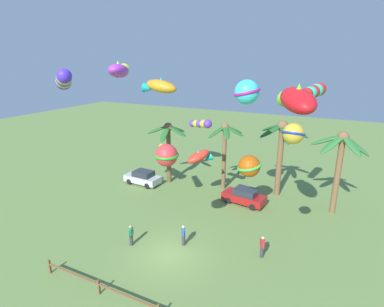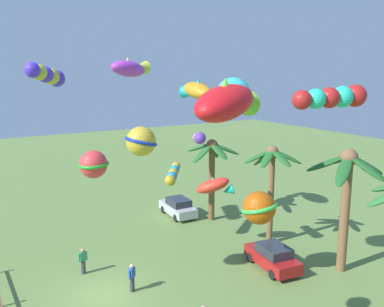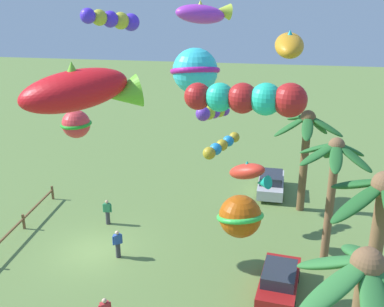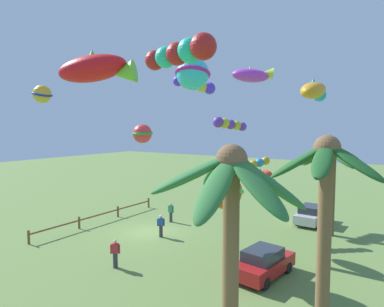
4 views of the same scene
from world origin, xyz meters
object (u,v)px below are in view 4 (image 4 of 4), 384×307
at_px(kite_fish_1, 261,178).
at_px(palm_tree_3, 332,167).
at_px(kite_fish_0, 253,75).
at_px(kite_ball_9, 224,191).
at_px(palm_tree_2, 326,173).
at_px(palm_tree_1, 232,203).
at_px(kite_fish_6, 314,91).
at_px(spectator_0, 161,226).
at_px(kite_tube_5, 196,85).
at_px(palm_tree_0, 326,184).
at_px(spectator_1, 171,212).
at_px(kite_tube_11, 252,165).
at_px(kite_tube_8, 180,53).
at_px(kite_ball_4, 193,74).
at_px(kite_ball_10, 42,94).
at_px(spectator_2, 115,253).
at_px(kite_tube_3, 229,124).
at_px(parked_car_0, 311,215).
at_px(kite_fish_7, 97,69).
at_px(parked_car_1, 264,263).

bearing_deg(kite_fish_1, palm_tree_3, 147.89).
distance_m(kite_fish_0, kite_ball_9, 13.28).
bearing_deg(kite_ball_9, palm_tree_3, 160.63).
bearing_deg(palm_tree_2, palm_tree_1, -2.78).
xyz_separation_m(palm_tree_3, kite_fish_6, (-0.00, -1.44, 5.48)).
relative_size(spectator_0, kite_tube_5, 0.48).
xyz_separation_m(palm_tree_0, spectator_1, (-7.65, -13.49, -4.75)).
distance_m(kite_fish_0, kite_tube_11, 7.91).
relative_size(palm_tree_2, kite_tube_8, 1.88).
bearing_deg(palm_tree_2, spectator_0, -84.44).
bearing_deg(palm_tree_3, kite_tube_11, -61.51).
xyz_separation_m(kite_ball_4, kite_ball_10, (4.40, -7.01, -1.07)).
height_order(spectator_2, kite_tube_8, kite_tube_8).
height_order(kite_fish_0, kite_tube_8, kite_fish_0).
distance_m(kite_tube_3, kite_tube_8, 8.67).
height_order(palm_tree_2, kite_fish_1, palm_tree_2).
height_order(palm_tree_1, kite_tube_8, kite_tube_8).
distance_m(palm_tree_0, kite_tube_5, 19.39).
bearing_deg(kite_ball_4, kite_ball_9, 91.12).
relative_size(kite_fish_1, kite_ball_9, 1.00).
bearing_deg(palm_tree_2, kite_tube_3, -88.94).
bearing_deg(kite_fish_0, kite_tube_3, 11.26).
bearing_deg(parked_car_0, kite_fish_7, -22.79).
distance_m(palm_tree_2, kite_fish_7, 13.26).
distance_m(kite_fish_0, kite_fish_7, 14.58).
xyz_separation_m(parked_car_0, spectator_2, (14.70, -6.95, 0.06)).
height_order(spectator_1, kite_tube_11, kite_tube_11).
height_order(parked_car_0, spectator_1, spectator_1).
distance_m(parked_car_0, kite_tube_8, 19.18).
distance_m(parked_car_1, spectator_2, 8.08).
bearing_deg(palm_tree_1, kite_ball_9, -150.51).
height_order(palm_tree_2, kite_ball_10, kite_ball_10).
distance_m(palm_tree_1, parked_car_0, 19.39).
xyz_separation_m(spectator_0, spectator_1, (-3.39, -1.68, 0.00)).
bearing_deg(parked_car_0, spectator_0, -41.07).
distance_m(parked_car_1, spectator_0, 8.63).
bearing_deg(spectator_2, kite_ball_9, 116.47).
bearing_deg(palm_tree_3, palm_tree_0, 9.26).
distance_m(palm_tree_0, kite_fish_6, 12.76).
relative_size(kite_fish_0, kite_ball_4, 1.51).
bearing_deg(palm_tree_3, kite_fish_7, -32.00).
distance_m(parked_car_0, kite_fish_0, 12.29).
distance_m(kite_tube_5, kite_ball_9, 15.40).
bearing_deg(parked_car_0, spectator_2, -25.30).
relative_size(spectator_2, kite_fish_7, 0.37).
xyz_separation_m(spectator_1, kite_ball_4, (6.18, 6.22, 9.87)).
distance_m(spectator_0, kite_tube_11, 7.84).
height_order(palm_tree_3, kite_ball_10, kite_ball_10).
distance_m(kite_ball_4, kite_tube_11, 9.11).
xyz_separation_m(palm_tree_3, kite_tube_11, (2.71, -5.00, 0.10)).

